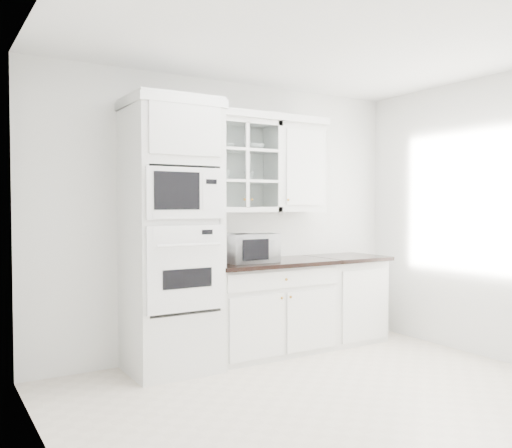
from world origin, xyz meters
TOP-DOWN VIEW (x-y plane):
  - ground at (0.00, 0.00)m, footprint 4.00×3.50m
  - room_shell at (0.00, 0.43)m, footprint 4.00×3.50m
  - oven_column at (-0.75, 1.42)m, footprint 0.76×0.68m
  - base_cabinet_run at (0.28, 1.45)m, footprint 1.32×0.67m
  - extra_base_cabinet at (1.28, 1.45)m, footprint 0.72×0.67m
  - upper_cabinet_glass at (0.03, 1.58)m, footprint 0.80×0.33m
  - upper_cabinet_solid at (0.71, 1.58)m, footprint 0.55×0.33m
  - crown_molding at (-0.07, 1.56)m, footprint 2.14×0.38m
  - countertop_microwave at (0.05, 1.40)m, footprint 0.50×0.42m
  - bowl_a at (-0.14, 1.59)m, footprint 0.23×0.23m
  - bowl_b at (0.19, 1.57)m, footprint 0.25×0.25m
  - cup_a at (-0.13, 1.59)m, footprint 0.12×0.12m
  - cup_b at (0.14, 1.57)m, footprint 0.13×0.13m

SIDE VIEW (x-z plane):
  - ground at x=0.00m, z-range 0.00..0.01m
  - base_cabinet_run at x=0.28m, z-range 0.00..0.92m
  - extra_base_cabinet at x=1.28m, z-range 0.00..0.92m
  - countertop_microwave at x=0.05m, z-range 0.92..1.20m
  - oven_column at x=-0.75m, z-range 0.00..2.40m
  - cup_a at x=-0.13m, z-range 1.71..1.80m
  - cup_b at x=0.14m, z-range 1.71..1.80m
  - room_shell at x=0.00m, z-range 0.43..3.13m
  - upper_cabinet_glass at x=0.03m, z-range 1.40..2.30m
  - upper_cabinet_solid at x=0.71m, z-range 1.40..2.30m
  - bowl_a at x=-0.14m, z-range 2.01..2.06m
  - bowl_b at x=0.19m, z-range 2.01..2.07m
  - crown_molding at x=-0.07m, z-range 2.30..2.37m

